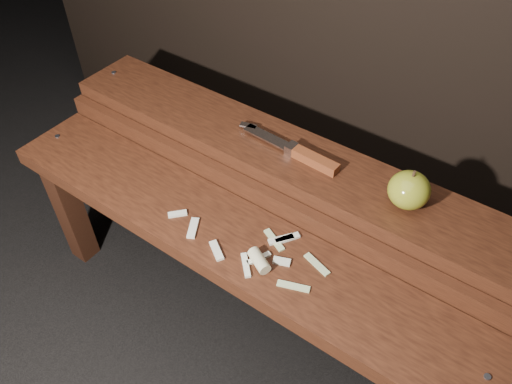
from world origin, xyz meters
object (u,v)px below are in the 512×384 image
Objects in this scene: apple at (409,190)px; knife at (302,154)px; bench_front_tier at (225,254)px; bench_rear_tier at (281,177)px.

apple is 0.33× the size of knife.
knife is (0.05, 0.23, 0.16)m from bench_front_tier.
bench_rear_tier is 0.11m from knife.
bench_rear_tier is at bearing -179.17° from apple.
bench_front_tier is 0.42m from apple.
bench_front_tier is 4.40× the size of knife.
apple is 0.25m from knife.
bench_front_tier is 0.23m from bench_rear_tier.
bench_front_tier is 0.28m from knife.
bench_rear_tier is 0.32m from apple.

